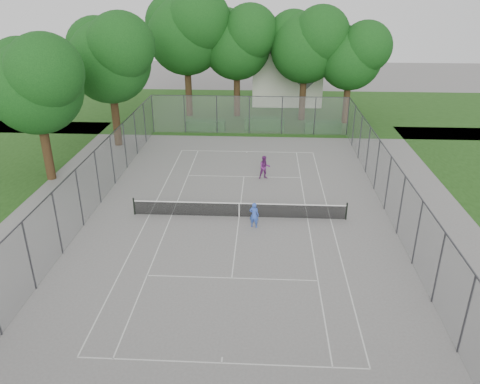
{
  "coord_description": "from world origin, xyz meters",
  "views": [
    {
      "loc": [
        1.4,
        -25.08,
        13.0
      ],
      "look_at": [
        0.0,
        1.0,
        1.2
      ],
      "focal_mm": 35.0,
      "sensor_mm": 36.0,
      "label": 1
    }
  ],
  "objects_px": {
    "house": "(287,68)",
    "woman_player": "(265,167)",
    "girl_player": "(254,215)",
    "tennis_net": "(239,209)"
  },
  "relations": [
    {
      "from": "house",
      "to": "woman_player",
      "type": "distance_m",
      "value": 23.99
    },
    {
      "from": "house",
      "to": "woman_player",
      "type": "xyz_separation_m",
      "value": [
        -2.39,
        -23.68,
        -3.03
      ]
    },
    {
      "from": "woman_player",
      "to": "tennis_net",
      "type": "bearing_deg",
      "value": -117.54
    },
    {
      "from": "house",
      "to": "girl_player",
      "type": "height_order",
      "value": "house"
    },
    {
      "from": "house",
      "to": "girl_player",
      "type": "distance_m",
      "value": 31.31
    },
    {
      "from": "house",
      "to": "woman_player",
      "type": "bearing_deg",
      "value": -95.77
    },
    {
      "from": "girl_player",
      "to": "woman_player",
      "type": "distance_m",
      "value": 7.36
    },
    {
      "from": "house",
      "to": "tennis_net",
      "type": "bearing_deg",
      "value": -97.42
    },
    {
      "from": "house",
      "to": "girl_player",
      "type": "relative_size",
      "value": 6.27
    },
    {
      "from": "house",
      "to": "girl_player",
      "type": "xyz_separation_m",
      "value": [
        -2.95,
        -31.01,
        -3.11
      ]
    }
  ]
}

